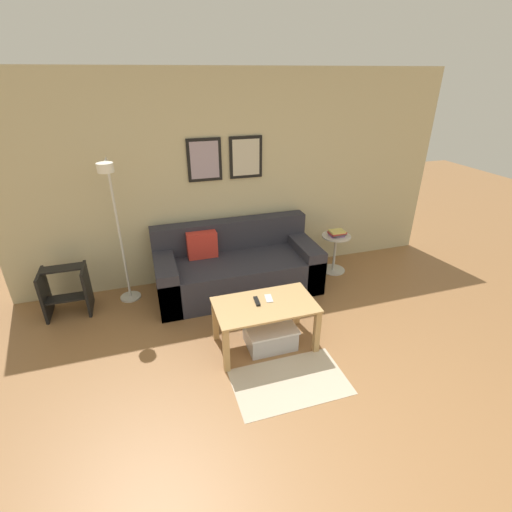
# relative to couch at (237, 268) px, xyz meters

# --- Properties ---
(ground_plane) EXTENTS (16.00, 16.00, 0.00)m
(ground_plane) POSITION_rel_couch_xyz_m (0.15, -2.57, -0.29)
(ground_plane) COLOR olive
(wall_back) EXTENTS (5.60, 0.09, 2.55)m
(wall_back) POSITION_rel_couch_xyz_m (0.15, 0.46, 0.99)
(wall_back) COLOR #C6BC93
(wall_back) RESTS_ON ground_plane
(area_rug) EXTENTS (1.02, 0.62, 0.01)m
(area_rug) POSITION_rel_couch_xyz_m (0.04, -1.70, -0.29)
(area_rug) COLOR #C1B299
(area_rug) RESTS_ON ground_plane
(couch) EXTENTS (1.98, 0.88, 0.82)m
(couch) POSITION_rel_couch_xyz_m (0.00, 0.00, 0.00)
(couch) COLOR #2D2D38
(couch) RESTS_ON ground_plane
(coffee_table) EXTENTS (0.98, 0.56, 0.49)m
(coffee_table) POSITION_rel_couch_xyz_m (-0.01, -1.15, 0.10)
(coffee_table) COLOR tan
(coffee_table) RESTS_ON ground_plane
(storage_bin) EXTENTS (0.50, 0.38, 0.23)m
(storage_bin) POSITION_rel_couch_xyz_m (0.04, -1.17, -0.17)
(storage_bin) COLOR #B2B2B7
(storage_bin) RESTS_ON ground_plane
(floor_lamp) EXTENTS (0.24, 0.49, 1.71)m
(floor_lamp) POSITION_rel_couch_xyz_m (-1.31, 0.03, 0.76)
(floor_lamp) COLOR silver
(floor_lamp) RESTS_ON ground_plane
(side_table) EXTENTS (0.39, 0.39, 0.53)m
(side_table) POSITION_rel_couch_xyz_m (1.40, 0.05, 0.03)
(side_table) COLOR silver
(side_table) RESTS_ON ground_plane
(book_stack) EXTENTS (0.23, 0.18, 0.08)m
(book_stack) POSITION_rel_couch_xyz_m (1.40, 0.04, 0.28)
(book_stack) COLOR #8C4C93
(book_stack) RESTS_ON side_table
(remote_control) EXTENTS (0.05, 0.15, 0.02)m
(remote_control) POSITION_rel_couch_xyz_m (-0.08, -1.09, 0.21)
(remote_control) COLOR black
(remote_control) RESTS_ON coffee_table
(cell_phone) EXTENTS (0.09, 0.15, 0.01)m
(cell_phone) POSITION_rel_couch_xyz_m (0.05, -1.07, 0.20)
(cell_phone) COLOR silver
(cell_phone) RESTS_ON coffee_table
(step_stool) EXTENTS (0.47, 0.38, 0.55)m
(step_stool) POSITION_rel_couch_xyz_m (-1.96, 0.06, 0.00)
(step_stool) COLOR black
(step_stool) RESTS_ON ground_plane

